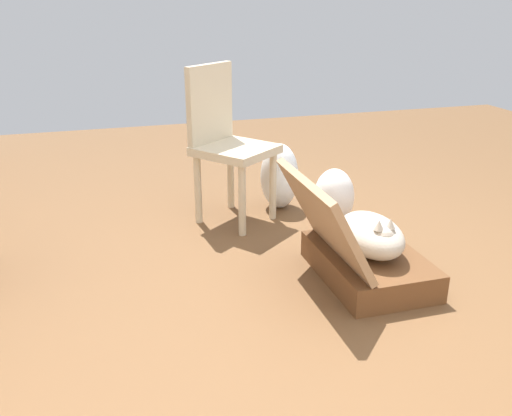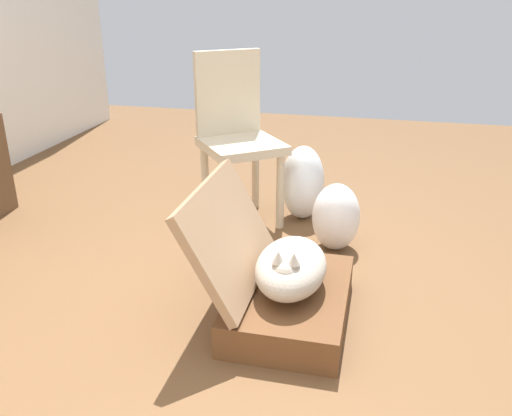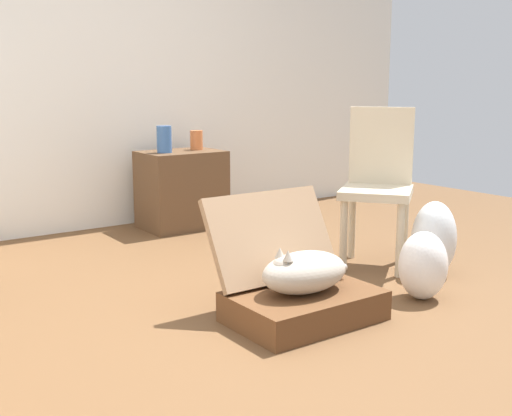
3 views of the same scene
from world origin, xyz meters
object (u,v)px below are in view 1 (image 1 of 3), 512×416
at_px(cat, 371,235).
at_px(plastic_bag_clear, 279,176).
at_px(chair, 226,139).
at_px(suitcase_base, 368,265).
at_px(plastic_bag_white, 334,197).

bearing_deg(cat, plastic_bag_clear, 6.23).
relative_size(cat, chair, 0.55).
bearing_deg(suitcase_base, cat, 176.38).
bearing_deg(suitcase_base, plastic_bag_clear, 6.28).
bearing_deg(plastic_bag_clear, plastic_bag_white, -147.58).
height_order(suitcase_base, cat, cat).
xyz_separation_m(suitcase_base, plastic_bag_white, (0.69, -0.11, 0.11)).
distance_m(cat, plastic_bag_clear, 1.06).
xyz_separation_m(plastic_bag_clear, chair, (-0.08, 0.37, 0.29)).
relative_size(suitcase_base, plastic_bag_white, 1.92).
relative_size(suitcase_base, plastic_bag_clear, 1.55).
distance_m(suitcase_base, plastic_bag_white, 0.71).
bearing_deg(plastic_bag_white, plastic_bag_clear, 32.42).
height_order(suitcase_base, plastic_bag_white, plastic_bag_white).
height_order(cat, plastic_bag_clear, plastic_bag_clear).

